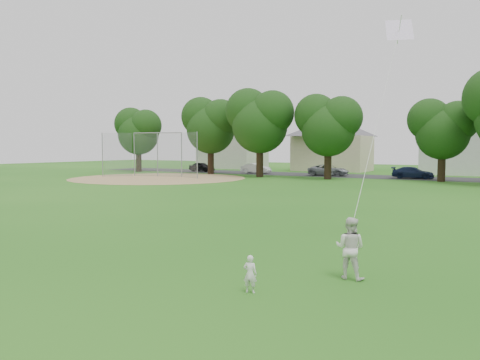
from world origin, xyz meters
The scene contains 9 objects.
ground centered at (0.00, 0.00, 0.00)m, with size 160.00×160.00×0.00m, color #1D5A14.
street centered at (0.00, 42.00, 0.01)m, with size 90.00×7.00×0.01m, color #2D2D30.
dirt_infield centered at (-26.00, 28.00, 0.01)m, with size 18.00×18.00×0.02m, color #9E7F51.
toddler centered at (1.18, -0.16, 0.42)m, with size 0.31×0.20×0.84m, color white.
older_boy centered at (2.69, 2.06, 0.75)m, with size 0.73×0.57×1.51m, color silver.
kite centered at (2.66, 4.53, 4.04)m, with size 1.22×2.98×7.71m.
baseball_backstop centered at (-27.81, 29.60, 2.38)m, with size 10.57×4.05×4.77m.
parked_cars centered at (0.94, 41.00, 0.61)m, with size 64.02×2.58×1.26m.
house_row centered at (-1.23, 52.00, 4.95)m, with size 76.38×13.98×10.10m.
Camera 1 is at (6.20, -8.88, 3.19)m, focal length 35.00 mm.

